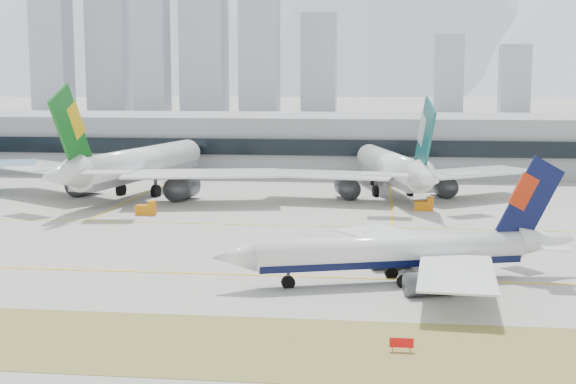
# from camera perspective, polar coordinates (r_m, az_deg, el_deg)

# --- Properties ---
(ground) EXTENTS (3000.00, 3000.00, 0.00)m
(ground) POSITION_cam_1_polar(r_m,az_deg,el_deg) (108.29, -4.67, -5.21)
(ground) COLOR #A8A59D
(ground) RESTS_ON ground
(taxiing_airliner) EXTENTS (45.02, 38.27, 15.53)m
(taxiing_airliner) POSITION_cam_1_polar(r_m,az_deg,el_deg) (99.39, 8.24, -4.26)
(taxiing_airliner) COLOR white
(taxiing_airliner) RESTS_ON ground
(widebody_eva) EXTENTS (66.82, 66.26, 24.24)m
(widebody_eva) POSITION_cam_1_polar(r_m,az_deg,el_deg) (172.10, -10.83, 1.80)
(widebody_eva) COLOR white
(widebody_eva) RESTS_ON ground
(widebody_cathay) EXTENTS (59.60, 59.43, 21.89)m
(widebody_cathay) POSITION_cam_1_polar(r_m,az_deg,el_deg) (170.49, 7.57, 1.60)
(widebody_cathay) COLOR white
(widebody_cathay) RESTS_ON ground
(terminal) EXTENTS (280.00, 43.10, 15.00)m
(terminal) POSITION_cam_1_polar(r_m,az_deg,el_deg) (219.80, 1.28, 3.56)
(terminal) COLOR gray
(terminal) RESTS_ON ground
(hold_sign_right) EXTENTS (2.20, 0.15, 1.35)m
(hold_sign_right) POSITION_cam_1_polar(r_m,az_deg,el_deg) (75.19, 8.08, -10.58)
(hold_sign_right) COLOR red
(hold_sign_right) RESTS_ON ground
(gse_c) EXTENTS (3.55, 2.00, 2.60)m
(gse_c) POSITION_cam_1_polar(r_m,az_deg,el_deg) (154.11, 9.68, -0.92)
(gse_c) COLOR orange
(gse_c) RESTS_ON ground
(gse_b) EXTENTS (3.55, 2.00, 2.60)m
(gse_b) POSITION_cam_1_polar(r_m,az_deg,el_deg) (149.41, -10.02, -1.21)
(gse_b) COLOR orange
(gse_b) RESTS_ON ground
(city_skyline) EXTENTS (342.00, 49.80, 140.00)m
(city_skyline) POSITION_cam_1_polar(r_m,az_deg,el_deg) (571.74, -6.20, 10.54)
(city_skyline) COLOR #9AA0AF
(city_skyline) RESTS_ON ground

